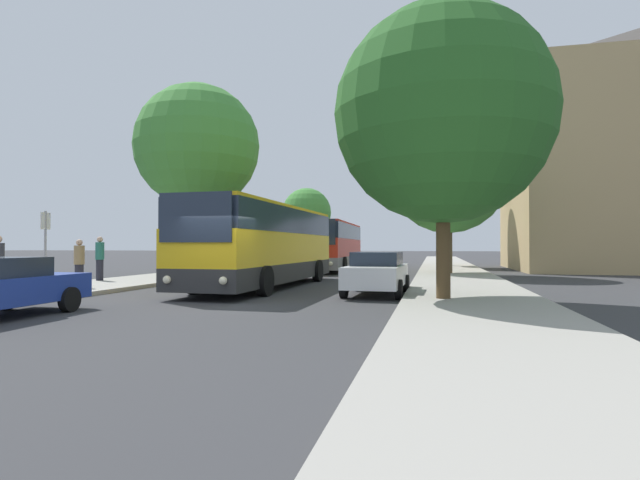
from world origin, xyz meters
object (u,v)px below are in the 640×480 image
object	(u,v)px
parked_car_right_near	(377,272)
tree_left_near	(197,147)
bus_middle	(332,245)
tree_right_far	(446,185)
bus_front	(265,244)
bus_stop_sign	(45,240)
tree_left_far	(307,213)
pedestrian_waiting_near	(100,258)
tree_right_near	(443,115)
pedestrian_walking_back	(79,263)
tree_right_mid	(448,175)

from	to	relation	value
parked_car_right_near	tree_left_near	bearing A→B (deg)	-33.90
bus_middle	tree_right_far	distance (m)	11.04
bus_front	bus_stop_sign	xyz separation A→B (m)	(-6.84, -3.90, 0.11)
tree_left_near	tree_left_far	xyz separation A→B (m)	(0.10, 22.92, -2.00)
parked_car_right_near	pedestrian_waiting_near	world-z (taller)	pedestrian_waiting_near
parked_car_right_near	tree_right_near	bearing A→B (deg)	137.07
bus_stop_sign	tree_left_far	bearing A→B (deg)	87.54
bus_middle	tree_left_far	world-z (taller)	tree_left_far
bus_front	bus_middle	xyz separation A→B (m)	(-0.09, 13.85, -0.02)
parked_car_right_near	pedestrian_walking_back	bearing A→B (deg)	7.50
pedestrian_waiting_near	tree_right_mid	xyz separation A→B (m)	(14.91, 9.48, 4.47)
pedestrian_walking_back	bus_front	bearing A→B (deg)	142.53
tree_left_far	tree_right_mid	distance (m)	22.66
bus_middle	bus_stop_sign	xyz separation A→B (m)	(-6.76, -17.75, 0.13)
pedestrian_waiting_near	tree_left_near	world-z (taller)	tree_left_near
bus_front	tree_right_near	size ratio (longest dim) A/B	1.40
tree_left_near	tree_right_mid	size ratio (longest dim) A/B	1.15
pedestrian_waiting_near	tree_right_mid	size ratio (longest dim) A/B	0.22
bus_front	pedestrian_walking_back	size ratio (longest dim) A/B	6.76
parked_car_right_near	tree_left_near	xyz separation A→B (m)	(-10.27, 7.38, 6.13)
tree_left_near	pedestrian_waiting_near	bearing A→B (deg)	-110.66
pedestrian_waiting_near	bus_stop_sign	bearing A→B (deg)	-116.96
tree_right_mid	bus_stop_sign	bearing A→B (deg)	-136.77
tree_right_near	pedestrian_waiting_near	bearing A→B (deg)	163.41
tree_right_mid	tree_right_far	distance (m)	10.91
bus_stop_sign	pedestrian_walking_back	bearing A→B (deg)	36.87
parked_car_right_near	bus_front	bearing A→B (deg)	-23.15
bus_stop_sign	tree_right_near	xyz separation A→B (m)	(13.66, -0.39, 3.55)
parked_car_right_near	bus_stop_sign	xyz separation A→B (m)	(-11.54, -1.71, 1.08)
pedestrian_waiting_near	tree_left_near	size ratio (longest dim) A/B	0.19
parked_car_right_near	pedestrian_waiting_near	size ratio (longest dim) A/B	2.21
tree_left_near	tree_right_near	distance (m)	15.68
pedestrian_waiting_near	parked_car_right_near	bearing A→B (deg)	-47.11
tree_left_far	tree_right_mid	size ratio (longest dim) A/B	0.82
bus_middle	tree_right_near	bearing A→B (deg)	-70.86
pedestrian_waiting_near	bus_front	bearing A→B (deg)	-36.93
tree_right_mid	pedestrian_waiting_near	bearing A→B (deg)	-147.55
bus_middle	tree_right_mid	size ratio (longest dim) A/B	1.32
parked_car_right_near	tree_left_near	distance (m)	14.05
bus_middle	tree_left_near	distance (m)	11.49
bus_middle	tree_right_far	world-z (taller)	tree_right_far
tree_left_near	tree_right_mid	world-z (taller)	tree_left_near
bus_middle	pedestrian_walking_back	world-z (taller)	bus_middle
bus_front	tree_left_near	xyz separation A→B (m)	(-5.57, 5.19, 5.16)
bus_stop_sign	tree_right_far	size ratio (longest dim) A/B	0.31
bus_stop_sign	pedestrian_waiting_near	world-z (taller)	bus_stop_sign
parked_car_right_near	tree_right_far	distance (m)	23.39
bus_stop_sign	tree_left_near	size ratio (longest dim) A/B	0.27
bus_front	tree_right_far	size ratio (longest dim) A/B	1.33
bus_middle	tree_right_mid	xyz separation A→B (m)	(7.47, -4.38, 3.88)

